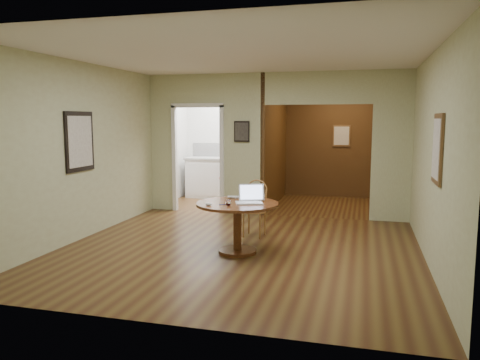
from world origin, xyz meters
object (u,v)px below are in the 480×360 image
(chair, at_px, (255,205))
(closed_laptop, at_px, (239,198))
(dining_table, at_px, (237,216))
(open_laptop, at_px, (250,198))

(chair, xyz_separation_m, closed_laptop, (-0.08, -0.69, 0.22))
(dining_table, bearing_deg, closed_laptop, 101.76)
(dining_table, relative_size, open_laptop, 2.72)
(dining_table, distance_m, open_laptop, 0.30)
(chair, bearing_deg, closed_laptop, -92.65)
(open_laptop, relative_size, closed_laptop, 1.23)
(closed_laptop, bearing_deg, dining_table, -90.43)
(open_laptop, bearing_deg, dining_table, 177.48)
(dining_table, height_order, closed_laptop, closed_laptop)
(dining_table, relative_size, chair, 1.27)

